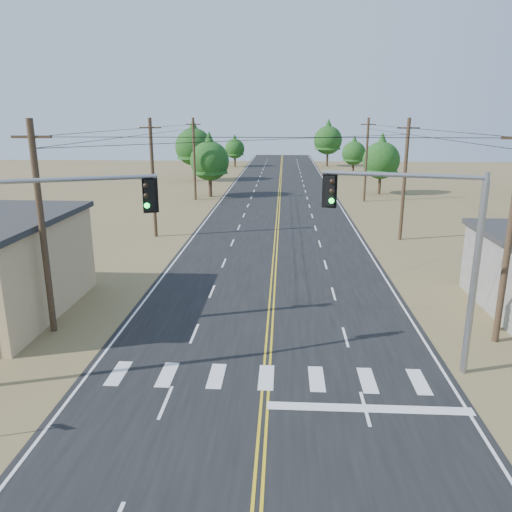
{
  "coord_description": "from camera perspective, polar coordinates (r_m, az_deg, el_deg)",
  "views": [
    {
      "loc": [
        0.59,
        -9.84,
        10.03
      ],
      "look_at": [
        -0.72,
        13.54,
        3.5
      ],
      "focal_mm": 35.0,
      "sensor_mm": 36.0,
      "label": 1
    }
  ],
  "objects": [
    {
      "name": "utility_pole_left_mid",
      "position": [
        43.57,
        -11.7,
        8.79
      ],
      "size": [
        1.8,
        0.3,
        10.0
      ],
      "color": "#4C3826",
      "rests_on": "ground"
    },
    {
      "name": "tree_right_near",
      "position": [
        69.41,
        14.14,
        10.96
      ],
      "size": [
        4.9,
        4.9,
        8.17
      ],
      "color": "#3F2D1E",
      "rests_on": "ground"
    },
    {
      "name": "tree_left_far",
      "position": [
        106.13,
        -2.45,
        12.37
      ],
      "size": [
        4.04,
        4.04,
        6.73
      ],
      "color": "#3F2D1E",
      "rests_on": "ground"
    },
    {
      "name": "tree_right_mid",
      "position": [
        92.23,
        11.13,
        11.72
      ],
      "size": [
        4.2,
        4.2,
        7.0
      ],
      "color": "#3F2D1E",
      "rests_on": "ground"
    },
    {
      "name": "road",
      "position": [
        41.09,
        2.29,
        1.45
      ],
      "size": [
        15.0,
        200.0,
        0.02
      ],
      "primitive_type": "cube",
      "color": "black",
      "rests_on": "ground"
    },
    {
      "name": "utility_pole_right_near",
      "position": [
        24.49,
        27.02,
        2.29
      ],
      "size": [
        1.8,
        0.3,
        10.0
      ],
      "color": "#4C3826",
      "rests_on": "ground"
    },
    {
      "name": "utility_pole_left_far",
      "position": [
        63.02,
        -7.07,
        11.0
      ],
      "size": [
        1.8,
        0.3,
        10.0
      ],
      "color": "#4C3826",
      "rests_on": "ground"
    },
    {
      "name": "utility_pole_left_near",
      "position": [
        24.99,
        -23.25,
        2.96
      ],
      "size": [
        1.8,
        0.3,
        10.0
      ],
      "color": "#4C3826",
      "rests_on": "ground"
    },
    {
      "name": "signal_mast_left",
      "position": [
        20.31,
        -25.15,
        1.17
      ],
      "size": [
        6.83,
        2.93,
        8.05
      ],
      "rotation": [
        0.0,
        0.0,
        0.38
      ],
      "color": "gray",
      "rests_on": "ground"
    },
    {
      "name": "tree_right_far",
      "position": [
        108.03,
        8.23,
        13.28
      ],
      "size": [
        5.87,
        5.87,
        9.79
      ],
      "color": "#3F2D1E",
      "rests_on": "ground"
    },
    {
      "name": "tree_left_mid",
      "position": [
        82.6,
        -7.15,
        12.69
      ],
      "size": [
        5.92,
        5.92,
        9.87
      ],
      "color": "#3F2D1E",
      "rests_on": "ground"
    },
    {
      "name": "utility_pole_right_far",
      "position": [
        62.83,
        12.49,
        10.74
      ],
      "size": [
        1.8,
        0.3,
        10.0
      ],
      "color": "#4C3826",
      "rests_on": "ground"
    },
    {
      "name": "signal_mast_right",
      "position": [
        20.58,
        19.29,
        1.81
      ],
      "size": [
        6.01,
        1.93,
        8.11
      ],
      "rotation": [
        0.0,
        0.0,
        -0.28
      ],
      "color": "gray",
      "rests_on": "ground"
    },
    {
      "name": "utility_pole_right_mid",
      "position": [
        43.28,
        16.6,
        8.42
      ],
      "size": [
        1.8,
        0.3,
        10.0
      ],
      "color": "#4C3826",
      "rests_on": "ground"
    },
    {
      "name": "tree_left_near",
      "position": [
        65.47,
        -5.33,
        11.21
      ],
      "size": [
        5.02,
        5.02,
        8.36
      ],
      "color": "#3F2D1E",
      "rests_on": "ground"
    }
  ]
}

